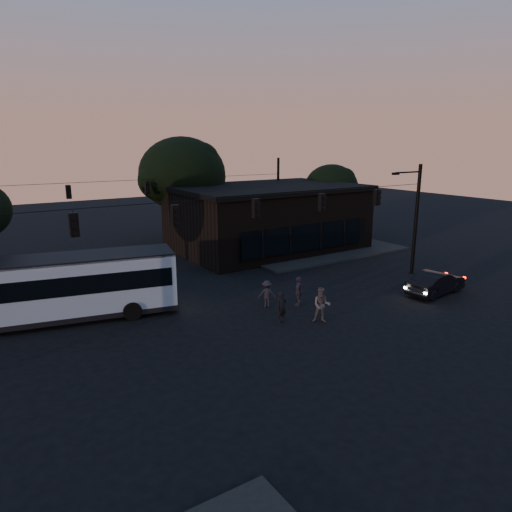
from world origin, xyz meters
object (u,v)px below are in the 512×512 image
car (436,283)px  pedestrian_b (322,305)px  building (267,217)px  pedestrian_d (267,294)px  bus (56,286)px  pedestrian_a (282,307)px  pedestrian_c (299,291)px

car → pedestrian_b: size_ratio=2.34×
building → pedestrian_d: size_ratio=10.14×
bus → pedestrian_a: bus is taller
building → pedestrian_c: (-6.70, -12.80, -1.86)m
pedestrian_b → pedestrian_c: size_ratio=1.08×
car → pedestrian_d: size_ratio=2.81×
building → pedestrian_d: 14.71m
bus → car: bus is taller
bus → car: bearing=-9.8°
bus → pedestrian_b: size_ratio=6.62×
car → pedestrian_d: (-9.78, 3.71, 0.06)m
pedestrian_b → pedestrian_c: pedestrian_b is taller
pedestrian_b → pedestrian_c: (0.55, 2.54, -0.07)m
pedestrian_b → pedestrian_a: bearing=-173.9°
bus → building: bearing=35.0°
bus → pedestrian_b: 13.41m
building → car: size_ratio=3.61×
building → pedestrian_b: size_ratio=8.44×
pedestrian_a → building: bearing=57.4°
bus → car: 21.34m
bus → pedestrian_c: size_ratio=7.15×
pedestrian_a → pedestrian_d: bearing=73.8°
pedestrian_d → pedestrian_b: bearing=137.5°
car → pedestrian_d: 10.46m
building → pedestrian_a: building is taller
pedestrian_c → pedestrian_d: (-1.59, 0.81, -0.09)m
building → bus: size_ratio=1.28×
building → pedestrian_c: 14.57m
bus → car: (19.79, -7.89, -1.16)m
pedestrian_b → pedestrian_d: pedestrian_b is taller
pedestrian_a → pedestrian_c: (2.21, 1.42, 0.05)m
bus → pedestrian_b: bus is taller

